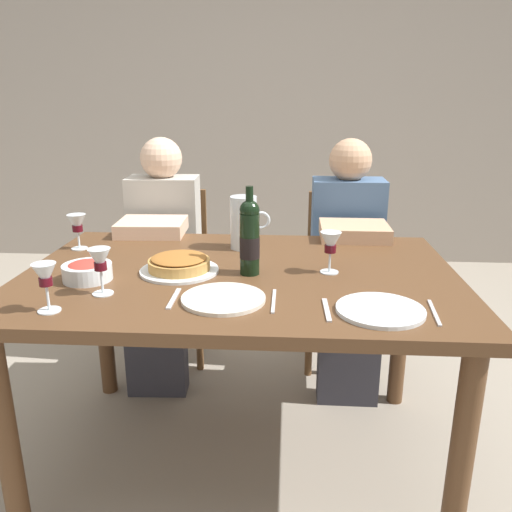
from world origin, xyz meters
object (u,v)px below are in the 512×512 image
Objects in this scene: wine_bottle at (250,237)px; wine_glass_right_diner at (330,245)px; water_pitcher at (244,226)px; diner_right at (348,258)px; dinner_plate_right_setting at (223,299)px; chair_right at (342,266)px; salad_bowl at (87,270)px; wine_glass_centre at (77,225)px; baked_tart at (179,264)px; chair_left at (172,262)px; wine_glass_spare at (100,262)px; diner_left at (162,254)px; dining_table at (240,296)px; wine_glass_left_diner at (45,278)px; dinner_plate_left_setting at (380,310)px.

wine_bottle reaches higher than wine_glass_right_diner.
diner_right is (0.46, 0.35, -0.24)m from water_pitcher.
water_pitcher is 0.83× the size of dinner_plate_right_setting.
salad_bowl is at bearing 46.75° from chair_right.
wine_glass_centre is at bearing 166.98° from wine_glass_right_diner.
baked_tart is 0.31× the size of chair_left.
diner_left is at bearing 92.89° from wine_glass_spare.
dinner_plate_right_setting is at bearing 107.85° from chair_left.
diner_right is at bearing 55.02° from dining_table.
water_pitcher is 0.56m from dinner_plate_right_setting.
wine_glass_right_diner is 0.95m from chair_right.
diner_right is (0.14, 0.63, -0.24)m from wine_glass_right_diner.
diner_right is at bearing 77.58° from wine_glass_right_diner.
dinner_plate_right_setting is (-0.02, -0.27, 0.10)m from dining_table.
chair_left and chair_right have the same top height.
dining_table is 10.27× the size of wine_glass_spare.
wine_glass_spare reaches higher than dining_table.
water_pitcher is 1.43× the size of wine_glass_spare.
chair_right is (0.90, -0.01, 0.00)m from chair_left.
dining_table is 0.34m from water_pitcher.
wine_glass_centre is at bearing 119.27° from wine_glass_spare.
water_pitcher is at bearing 53.52° from wine_glass_left_diner.
baked_tart is at bearing 49.20° from wine_glass_spare.
wine_bottle is at bearing 142.35° from dinner_plate_left_setting.
diner_left is (-0.05, 0.89, -0.25)m from wine_glass_spare.
wine_glass_spare reaches higher than wine_glass_centre.
dining_table is 0.66m from wine_glass_left_diner.
dinner_plate_left_setting is at bearing -37.65° from wine_bottle.
water_pitcher is at bearing 37.65° from diner_right.
wine_glass_centre reaches higher than chair_left.
salad_bowl is 0.40m from wine_glass_centre.
wine_glass_left_diner is 0.50m from dinner_plate_right_setting.
diner_left reaches higher than dining_table.
salad_bowl is 1.11× the size of wine_glass_right_diner.
wine_glass_spare is at bearing -160.68° from wine_glass_right_diner.
dinner_plate_left_setting is at bearing -70.30° from wine_glass_right_diner.
dinner_plate_right_setting is (-0.33, -0.28, -0.09)m from wine_glass_right_diner.
wine_glass_right_diner is (0.80, 0.13, 0.07)m from salad_bowl.
salad_bowl is 1.10× the size of wine_glass_spare.
wine_glass_left_diner is (-0.50, -0.38, 0.19)m from dining_table.
salad_bowl reaches higher than dinner_plate_left_setting.
wine_glass_spare is (-0.19, -0.22, 0.08)m from baked_tart.
dinner_plate_left_setting is 0.46m from dinner_plate_right_setting.
diner_right is (0.90, -0.25, 0.12)m from chair_left.
chair_right is at bearing 80.84° from wine_glass_right_diner.
baked_tart is at bearing -175.21° from dining_table.
chair_right is at bearing 65.29° from wine_bottle.
wine_glass_left_diner is at bearing -129.42° from baked_tart.
dinner_plate_left_setting is at bearing -12.57° from salad_bowl.
chair_left is at bearing -15.20° from diner_right.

